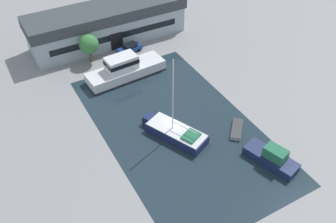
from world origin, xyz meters
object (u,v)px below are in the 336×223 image
object	(u,v)px
quay_tree_near_building	(89,44)
sailboat_moored	(175,132)
cabin_boat	(272,157)
small_dinghy	(237,129)
parked_car	(130,48)
motor_cruiser	(125,69)
warehouse_building	(108,24)

from	to	relation	value
quay_tree_near_building	sailboat_moored	distance (m)	24.06
quay_tree_near_building	cabin_boat	xyz separation A→B (m)	(12.00, -33.89, -2.62)
sailboat_moored	small_dinghy	xyz separation A→B (m)	(8.21, -3.28, -0.51)
parked_car	motor_cruiser	size ratio (longest dim) A/B	0.35
sailboat_moored	cabin_boat	bearing A→B (deg)	-75.11
quay_tree_near_building	parked_car	world-z (taller)	quay_tree_near_building
parked_car	sailboat_moored	size ratio (longest dim) A/B	0.38
cabin_boat	small_dinghy	bearing A→B (deg)	75.22
warehouse_building	motor_cruiser	xyz separation A→B (m)	(-2.38, -12.69, -1.98)
motor_cruiser	quay_tree_near_building	bearing A→B (deg)	21.58
warehouse_building	sailboat_moored	size ratio (longest dim) A/B	2.39
quay_tree_near_building	motor_cruiser	xyz separation A→B (m)	(3.38, -7.08, -2.09)
quay_tree_near_building	small_dinghy	world-z (taller)	quay_tree_near_building
parked_car	cabin_boat	bearing A→B (deg)	179.12
cabin_boat	motor_cruiser	bearing A→B (deg)	91.07
quay_tree_near_building	small_dinghy	xyz separation A→B (m)	(11.76, -26.91, -3.29)
motor_cruiser	sailboat_moored	bearing A→B (deg)	176.67
sailboat_moored	motor_cruiser	size ratio (longest dim) A/B	0.91
quay_tree_near_building	cabin_boat	world-z (taller)	quay_tree_near_building
small_dinghy	cabin_boat	bearing A→B (deg)	-44.89
warehouse_building	cabin_boat	distance (m)	40.07
parked_car	motor_cruiser	xyz separation A→B (m)	(-3.97, -6.65, 0.64)
warehouse_building	parked_car	bearing A→B (deg)	-75.10
small_dinghy	sailboat_moored	bearing A→B (deg)	-158.63
quay_tree_near_building	motor_cruiser	world-z (taller)	quay_tree_near_building
parked_car	quay_tree_near_building	bearing A→B (deg)	77.85
motor_cruiser	cabin_boat	xyz separation A→B (m)	(8.62, -26.81, -0.53)
quay_tree_near_building	cabin_boat	distance (m)	36.05
sailboat_moored	motor_cruiser	bearing A→B (deg)	66.03
parked_car	cabin_boat	size ratio (longest dim) A/B	0.64
parked_car	small_dinghy	distance (m)	26.85
warehouse_building	quay_tree_near_building	distance (m)	8.04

